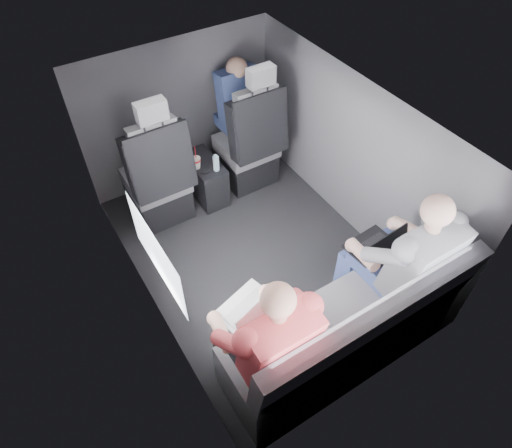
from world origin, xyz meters
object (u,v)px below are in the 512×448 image
laptop_black (377,246)px  passenger_front_right (238,100)px  front_seat_right (250,147)px  soda_cup (196,162)px  front_seat_left (158,182)px  passenger_rear_right (402,259)px  rear_bench (344,334)px  laptop_white (253,312)px  water_bottle (216,163)px  center_console (206,179)px  passenger_rear_left (265,338)px

laptop_black → passenger_front_right: bearing=88.9°
front_seat_right → soda_cup: 0.54m
front_seat_right → passenger_front_right: size_ratio=1.79×
front_seat_left → passenger_rear_right: bearing=-62.3°
front_seat_left → front_seat_right: (0.90, 0.00, 0.00)m
front_seat_right → laptop_black: front_seat_right is taller
rear_bench → laptop_white: rear_bench is taller
front_seat_right → passenger_rear_right: size_ratio=0.99×
passenger_front_right → front_seat_left: bearing=-164.6°
water_bottle → passenger_front_right: size_ratio=0.22×
center_console → soda_cup: 0.27m
front_seat_left → center_console: size_ratio=2.64×
soda_cup → laptop_black: laptop_black is taller
center_console → laptop_black: size_ratio=1.39×
laptop_black → center_console: bearing=105.1°
rear_bench → soda_cup: bearing=92.6°
center_console → soda_cup: size_ratio=2.08×
water_bottle → passenger_front_right: passenger_front_right is taller
water_bottle → passenger_rear_left: bearing=-109.5°
passenger_rear_right → laptop_black: bearing=105.0°
laptop_black → front_seat_left: bearing=118.9°
center_console → water_bottle: water_bottle is taller
rear_bench → soda_cup: size_ratio=6.95×
front_seat_right → soda_cup: (-0.54, 0.00, 0.06)m
laptop_white → passenger_rear_right: (1.02, -0.18, 0.01)m
laptop_black → passenger_rear_right: (0.05, -0.17, 0.02)m
water_bottle → center_console: bearing=106.2°
front_seat_left → passenger_front_right: size_ratio=1.79×
passenger_front_right → soda_cup: bearing=-155.8°
front_seat_right → passenger_rear_right: bearing=-88.4°
front_seat_left → laptop_black: size_ratio=3.66×
laptop_black → passenger_rear_left: passenger_rear_left is taller
laptop_black → passenger_rear_right: size_ratio=0.27×
rear_bench → water_bottle: bearing=88.6°
laptop_white → passenger_rear_right: bearing=-10.0°
passenger_rear_right → passenger_rear_left: bearing=180.0°
laptop_black → passenger_rear_right: bearing=-75.0°
laptop_white → laptop_black: laptop_white is taller
laptop_black → passenger_front_right: size_ratio=0.49×
laptop_black → water_bottle: bearing=105.0°
front_seat_left → passenger_rear_right: size_ratio=0.99×
center_console → water_bottle: (0.04, -0.15, 0.27)m
front_seat_left → laptop_black: front_seat_left is taller
rear_bench → laptop_white: bearing=152.2°
center_console → laptop_white: size_ratio=1.11×
front_seat_right → passenger_rear_left: bearing=-119.1°
passenger_front_right → passenger_rear_right: bearing=-89.7°
passenger_rear_left → front_seat_left: bearing=86.7°
laptop_white → passenger_rear_left: size_ratio=0.35×
soda_cup → laptop_white: bearing=-105.0°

